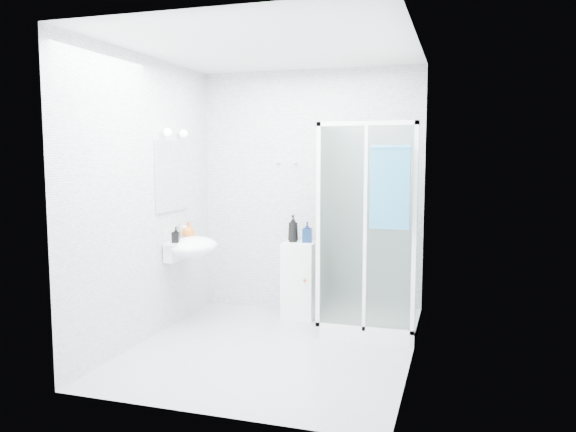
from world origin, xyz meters
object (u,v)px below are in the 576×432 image
(shower_enclosure, at_px, (362,286))
(shampoo_bottle_a, at_px, (293,228))
(wall_basin, at_px, (191,247))
(hand_towel, at_px, (390,185))
(soap_dispenser_orange, at_px, (188,230))
(shampoo_bottle_b, at_px, (307,232))
(soap_dispenser_black, at_px, (176,235))
(storage_cabinet, at_px, (299,280))

(shower_enclosure, xyz_separation_m, shampoo_bottle_a, (-0.78, 0.29, 0.49))
(wall_basin, xyz_separation_m, hand_towel, (1.95, -0.09, 0.65))
(shower_enclosure, bearing_deg, soap_dispenser_orange, -175.14)
(wall_basin, distance_m, shampoo_bottle_b, 1.20)
(wall_basin, height_order, soap_dispenser_black, soap_dispenser_black)
(soap_dispenser_orange, distance_m, soap_dispenser_black, 0.34)
(shower_enclosure, height_order, soap_dispenser_black, shower_enclosure)
(shampoo_bottle_a, bearing_deg, soap_dispenser_black, -140.30)
(soap_dispenser_orange, height_order, soap_dispenser_black, soap_dispenser_orange)
(hand_towel, xyz_separation_m, shampoo_bottle_b, (-0.93, 0.71, -0.54))
(hand_towel, height_order, soap_dispenser_orange, hand_towel)
(wall_basin, xyz_separation_m, shampoo_bottle_a, (0.87, 0.61, 0.14))
(hand_towel, relative_size, shampoo_bottle_b, 3.39)
(wall_basin, distance_m, shampoo_bottle_a, 1.07)
(soap_dispenser_black, bearing_deg, shampoo_bottle_a, 39.70)
(shampoo_bottle_b, height_order, soap_dispenser_black, soap_dispenser_black)
(storage_cabinet, height_order, hand_towel, hand_towel)
(soap_dispenser_black, bearing_deg, wall_basin, 66.96)
(shampoo_bottle_b, height_order, soap_dispenser_orange, soap_dispenser_orange)
(shower_enclosure, distance_m, soap_dispenser_black, 1.86)
(hand_towel, height_order, shampoo_bottle_b, hand_towel)
(shampoo_bottle_a, bearing_deg, hand_towel, -32.76)
(storage_cabinet, relative_size, soap_dispenser_orange, 4.88)
(wall_basin, distance_m, soap_dispenser_orange, 0.25)
(shower_enclosure, xyz_separation_m, storage_cabinet, (-0.71, 0.28, -0.05))
(shower_enclosure, relative_size, soap_dispenser_orange, 12.23)
(shower_enclosure, bearing_deg, shampoo_bottle_b, 153.84)
(storage_cabinet, xyz_separation_m, shampoo_bottle_a, (-0.07, 0.02, 0.54))
(shower_enclosure, relative_size, soap_dispenser_black, 13.03)
(shampoo_bottle_a, bearing_deg, storage_cabinet, -12.31)
(shower_enclosure, xyz_separation_m, hand_towel, (0.30, -0.40, 1.00))
(shampoo_bottle_a, distance_m, shampoo_bottle_b, 0.15)
(hand_towel, xyz_separation_m, shampoo_bottle_a, (-1.08, 0.70, -0.50))
(shampoo_bottle_a, relative_size, soap_dispenser_orange, 1.74)
(soap_dispenser_orange, xyz_separation_m, soap_dispenser_black, (0.04, -0.34, -0.00))
(wall_basin, relative_size, soap_dispenser_orange, 3.43)
(soap_dispenser_orange, bearing_deg, shampoo_bottle_b, 22.15)
(shower_enclosure, relative_size, storage_cabinet, 2.51)
(storage_cabinet, bearing_deg, shampoo_bottle_a, 165.56)
(shower_enclosure, bearing_deg, storage_cabinet, 158.55)
(hand_towel, xyz_separation_m, soap_dispenser_black, (-2.03, -0.09, -0.51))
(shower_enclosure, xyz_separation_m, shampoo_bottle_b, (-0.63, 0.31, 0.46))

